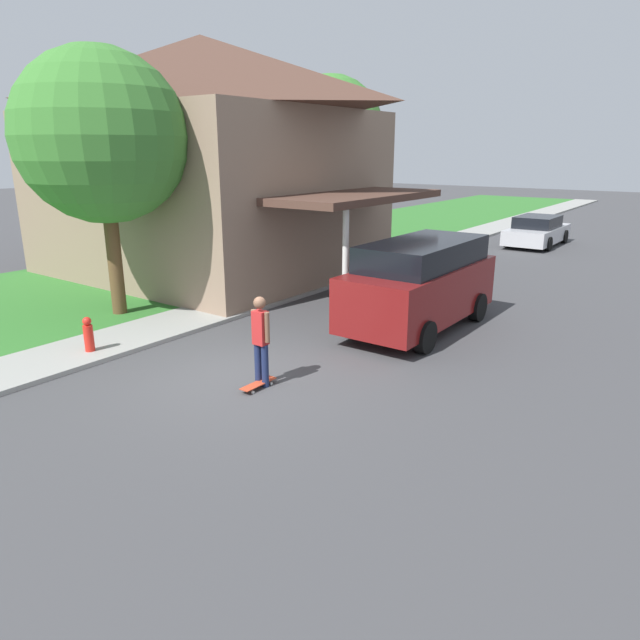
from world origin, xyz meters
TOP-DOWN VIEW (x-y plane):
  - ground_plane at (0.00, 0.00)m, footprint 120.00×120.00m
  - lawn at (-8.00, 6.00)m, footprint 10.00×80.00m
  - sidewalk at (-3.60, 6.00)m, footprint 1.80×80.00m
  - house at (-7.67, 6.63)m, footprint 12.60×9.15m
  - lawn_tree_near at (-5.42, 1.19)m, footprint 4.12×4.12m
  - lawn_tree_far at (-5.06, 10.16)m, footprint 3.79×3.79m
  - suv_parked at (1.37, 4.81)m, footprint 2.06×4.78m
  - car_down_street at (-0.07, 19.36)m, footprint 1.97×4.43m
  - skateboarder at (0.67, -0.08)m, footprint 0.41×0.22m
  - skateboard at (0.69, -0.20)m, footprint 0.22×0.80m
  - fire_hydrant at (-3.34, -1.01)m, footprint 0.20×0.20m

SIDE VIEW (x-z plane):
  - ground_plane at x=0.00m, z-range 0.00..0.00m
  - lawn at x=-8.00m, z-range 0.00..0.08m
  - sidewalk at x=-3.60m, z-range 0.00..0.10m
  - skateboard at x=0.69m, z-range 0.03..0.13m
  - fire_hydrant at x=-3.34m, z-range 0.09..0.83m
  - car_down_street at x=-0.07m, z-range -0.03..1.30m
  - skateboarder at x=0.67m, z-range 0.09..1.78m
  - suv_parked at x=1.37m, z-range 0.06..2.19m
  - house at x=-7.67m, z-range 0.22..7.84m
  - lawn_tree_near at x=-5.42m, z-range 1.23..7.67m
  - lawn_tree_far at x=-5.06m, z-range 1.48..8.12m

